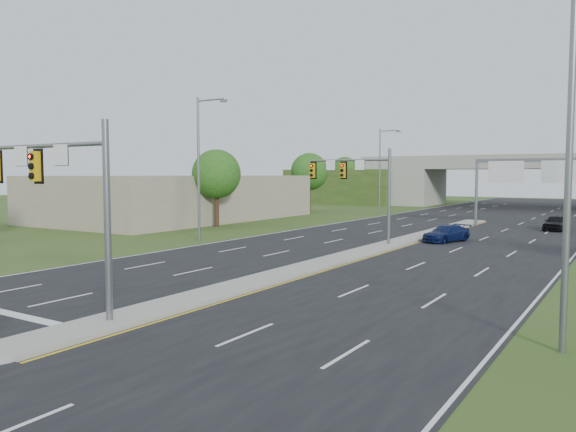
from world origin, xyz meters
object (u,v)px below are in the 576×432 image
(signal_mast_far, at_px, (360,180))
(overpass, at_px, (525,185))
(signal_mast_near, at_px, (62,186))
(sign_gantry, at_px, (536,173))
(car_far_b, at_px, (446,233))
(car_far_c, at_px, (556,223))

(signal_mast_far, bearing_deg, overpass, 87.65)
(signal_mast_near, bearing_deg, sign_gantry, 78.75)
(signal_mast_far, bearing_deg, car_far_b, 43.88)
(overpass, bearing_deg, car_far_b, -86.86)
(car_far_b, bearing_deg, car_far_c, 86.39)
(sign_gantry, bearing_deg, overpass, 100.79)
(signal_mast_near, distance_m, car_far_c, 45.28)
(signal_mast_far, height_order, car_far_c, signal_mast_far)
(sign_gantry, relative_size, car_far_b, 2.64)
(sign_gantry, height_order, car_far_b, sign_gantry)
(signal_mast_near, height_order, overpass, overpass)
(sign_gantry, relative_size, car_far_c, 2.77)
(signal_mast_far, relative_size, car_far_c, 1.67)
(car_far_c, bearing_deg, signal_mast_far, -116.74)
(signal_mast_near, relative_size, signal_mast_far, 1.00)
(sign_gantry, xyz_separation_m, car_far_b, (-3.93, -15.17, -4.58))
(signal_mast_near, height_order, car_far_b, signal_mast_near)
(car_far_b, bearing_deg, sign_gantry, 94.92)
(signal_mast_far, xyz_separation_m, sign_gantry, (8.95, 19.99, 0.51))
(signal_mast_near, distance_m, signal_mast_far, 25.00)
(signal_mast_near, relative_size, car_far_b, 1.59)
(sign_gantry, xyz_separation_m, car_far_c, (2.00, -1.23, -4.51))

